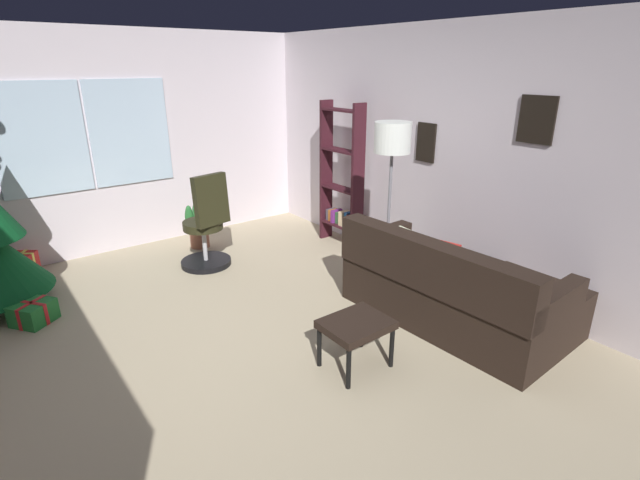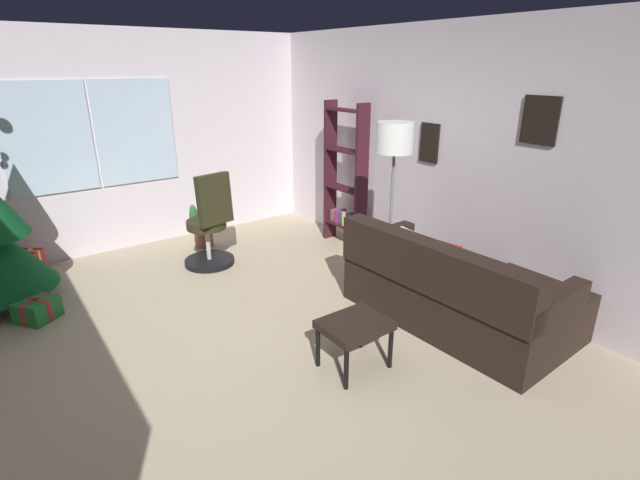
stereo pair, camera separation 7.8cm
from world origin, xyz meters
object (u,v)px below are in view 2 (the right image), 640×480
object	(u,v)px
gift_box_red	(30,263)
gift_box_green	(37,310)
bookshelf	(345,184)
potted_plant	(202,225)
floor_lamp	(394,152)
office_chair	(210,230)
footstool	(355,328)
couch	(469,292)

from	to	relation	value
gift_box_red	gift_box_green	world-z (taller)	gift_box_red
gift_box_red	bookshelf	bearing A→B (deg)	-20.66
gift_box_green	bookshelf	bearing A→B (deg)	-2.32
potted_plant	floor_lamp	bearing A→B (deg)	-65.42
potted_plant	office_chair	bearing A→B (deg)	-104.29
gift_box_red	floor_lamp	xyz separation A→B (m)	(2.89, -2.54, 1.27)
footstool	gift_box_green	distance (m)	2.89
footstool	gift_box_green	size ratio (longest dim) A/B	1.19
couch	footstool	world-z (taller)	couch
footstool	floor_lamp	size ratio (longest dim) A/B	0.29
footstool	bookshelf	bearing A→B (deg)	52.59
gift_box_green	potted_plant	bearing A→B (deg)	23.24
footstool	office_chair	size ratio (longest dim) A/B	0.45
footstool	gift_box_red	xyz separation A→B (m)	(-1.77, 3.35, -0.19)
gift_box_red	floor_lamp	bearing A→B (deg)	-41.28
footstool	potted_plant	distance (m)	3.05
floor_lamp	potted_plant	xyz separation A→B (m)	(-1.03, 2.24, -1.12)
gift_box_green	footstool	bearing A→B (deg)	-50.38
gift_box_green	bookshelf	xyz separation A→B (m)	(3.43, -0.14, 0.68)
gift_box_red	floor_lamp	distance (m)	4.05
office_chair	potted_plant	world-z (taller)	office_chair
couch	gift_box_red	distance (m)	4.56
office_chair	floor_lamp	xyz separation A→B (m)	(1.18, -1.62, 0.98)
couch	gift_box_green	xyz separation A→B (m)	(-3.07, 2.31, -0.20)
gift_box_red	gift_box_green	xyz separation A→B (m)	(-0.07, -1.13, -0.04)
footstool	gift_box_red	size ratio (longest dim) A/B	1.51
couch	floor_lamp	world-z (taller)	floor_lamp
gift_box_red	potted_plant	xyz separation A→B (m)	(1.86, -0.30, 0.15)
footstool	gift_box_green	bearing A→B (deg)	129.62
gift_box_red	potted_plant	size ratio (longest dim) A/B	0.46
bookshelf	floor_lamp	world-z (taller)	bookshelf
couch	footstool	xyz separation A→B (m)	(-1.23, 0.09, 0.03)
couch	bookshelf	xyz separation A→B (m)	(0.36, 2.17, 0.48)
bookshelf	potted_plant	bearing A→B (deg)	146.99
office_chair	bookshelf	distance (m)	1.73
bookshelf	footstool	bearing A→B (deg)	-127.41
gift_box_green	potted_plant	size ratio (longest dim) A/B	0.59
bookshelf	potted_plant	world-z (taller)	bookshelf
gift_box_green	gift_box_red	bearing A→B (deg)	86.38
couch	bookshelf	bearing A→B (deg)	80.51
bookshelf	floor_lamp	xyz separation A→B (m)	(-0.47, -1.27, 0.63)
gift_box_red	bookshelf	world-z (taller)	bookshelf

